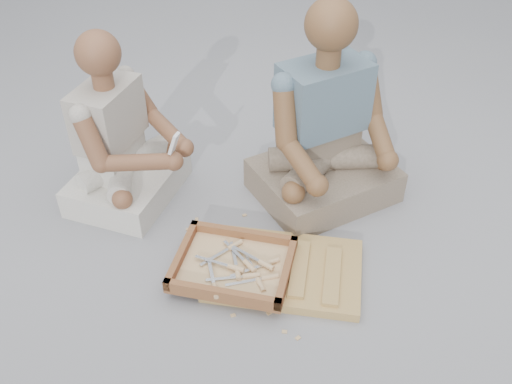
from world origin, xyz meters
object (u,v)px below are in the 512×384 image
(carved_panel, at_px, (284,270))
(craftsman, at_px, (121,146))
(tool_tray, at_px, (233,265))
(companion, at_px, (325,137))

(carved_panel, bearing_deg, craftsman, 161.36)
(tool_tray, relative_size, companion, 0.52)
(tool_tray, relative_size, craftsman, 0.60)
(craftsman, xyz_separation_m, companion, (0.91, 0.30, 0.04))
(tool_tray, height_order, craftsman, craftsman)
(carved_panel, distance_m, craftsman, 0.96)
(craftsman, bearing_deg, companion, 110.56)
(carved_panel, height_order, craftsman, craftsman)
(craftsman, distance_m, companion, 0.95)
(tool_tray, bearing_deg, companion, 71.16)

